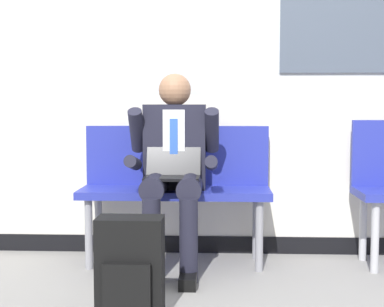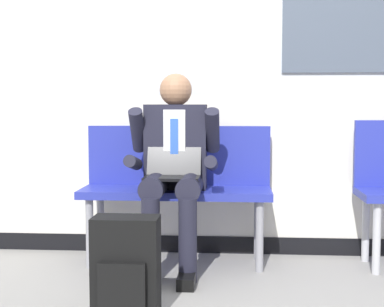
# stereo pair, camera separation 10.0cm
# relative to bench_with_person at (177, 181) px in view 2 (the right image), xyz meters

# --- Properties ---
(ground_plane) EXTENTS (18.00, 18.00, 0.00)m
(ground_plane) POSITION_rel_bench_with_person_xyz_m (0.24, -0.34, -0.54)
(ground_plane) COLOR gray
(station_wall) EXTENTS (6.90, 0.16, 2.76)m
(station_wall) POSITION_rel_bench_with_person_xyz_m (0.25, 0.28, 0.83)
(station_wall) COLOR silver
(station_wall) RESTS_ON ground
(bench_with_person) EXTENTS (1.24, 0.42, 0.91)m
(bench_with_person) POSITION_rel_bench_with_person_xyz_m (0.00, 0.00, 0.00)
(bench_with_person) COLOR #28339E
(bench_with_person) RESTS_ON ground
(person_seated) EXTENTS (0.57, 0.70, 1.25)m
(person_seated) POSITION_rel_bench_with_person_xyz_m (-0.00, -0.20, 0.13)
(person_seated) COLOR #1E1E2D
(person_seated) RESTS_ON ground
(backpack) EXTENTS (0.33, 0.22, 0.50)m
(backpack) POSITION_rel_bench_with_person_xyz_m (-0.15, -1.05, -0.30)
(backpack) COLOR black
(backpack) RESTS_ON ground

